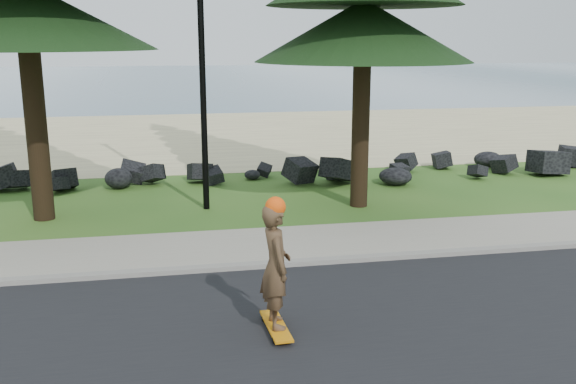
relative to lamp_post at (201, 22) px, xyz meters
name	(u,v)px	position (x,y,z in m)	size (l,w,h in m)	color
ground	(218,254)	(0.00, -3.20, -4.13)	(160.00, 160.00, 0.00)	#29571B
road	(251,379)	(0.00, -7.70, -4.12)	(160.00, 7.00, 0.02)	black
kerb	(223,268)	(0.00, -4.10, -4.08)	(160.00, 0.20, 0.10)	gray
sidewalk	(217,248)	(0.00, -3.00, -4.09)	(160.00, 2.00, 0.08)	gray
beach_sand	(188,136)	(0.00, 11.30, -4.13)	(160.00, 15.00, 0.01)	tan
ocean	(173,79)	(0.00, 47.80, -4.13)	(160.00, 58.00, 0.01)	#40657B
seawall_boulders	(201,185)	(0.00, 2.40, -4.13)	(60.00, 2.40, 1.10)	black
lamp_post	(201,22)	(0.00, 0.00, 0.00)	(0.25, 0.14, 8.14)	black
skateboarder	(276,267)	(0.49, -6.55, -3.21)	(0.43, 1.00, 1.84)	orange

